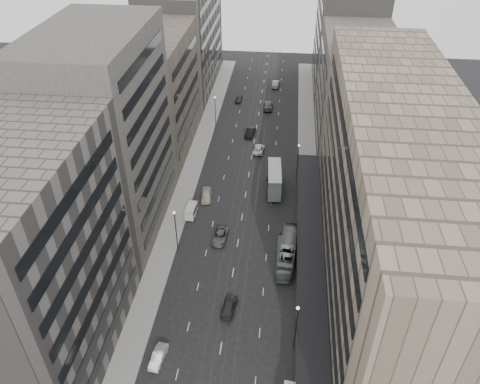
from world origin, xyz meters
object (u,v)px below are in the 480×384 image
at_px(double_decker, 274,179).
at_px(sedan_2, 220,236).
at_px(bus_far, 288,249).
at_px(sedan_1, 158,357).
at_px(bus_near, 284,257).
at_px(panel_van, 191,211).

xyz_separation_m(double_decker, sedan_2, (-8.49, -15.44, -1.94)).
relative_size(bus_far, sedan_2, 2.18).
bearing_deg(bus_far, sedan_2, -8.13).
relative_size(bus_far, sedan_1, 2.65).
xyz_separation_m(double_decker, sedan_1, (-13.19, -39.59, -1.96)).
relative_size(bus_far, double_decker, 1.20).
relative_size(bus_near, sedan_1, 2.36).
bearing_deg(bus_far, panel_van, -20.49).
distance_m(bus_near, bus_far, 1.85).
bearing_deg(double_decker, bus_near, -86.26).
bearing_deg(bus_far, sedan_1, 58.04).
relative_size(bus_near, sedan_2, 1.94).
distance_m(sedan_1, sedan_2, 24.60).
bearing_deg(panel_van, double_decker, 36.36).
height_order(double_decker, panel_van, double_decker).
height_order(bus_near, bus_far, bus_far).
bearing_deg(double_decker, panel_van, -149.95).
xyz_separation_m(bus_far, panel_van, (-17.70, 8.62, -0.27)).
relative_size(double_decker, sedan_1, 2.21).
relative_size(bus_near, double_decker, 1.07).
xyz_separation_m(bus_near, double_decker, (-2.52, 19.99, 1.29)).
xyz_separation_m(bus_near, sedan_1, (-15.71, -19.60, -0.67)).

